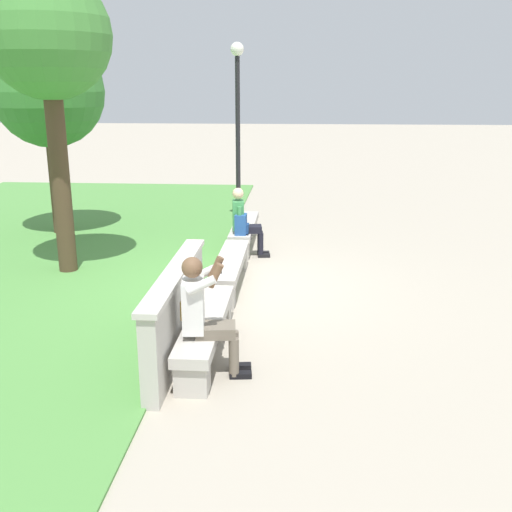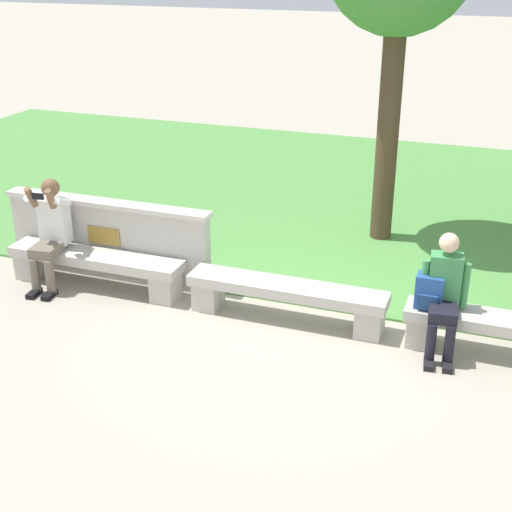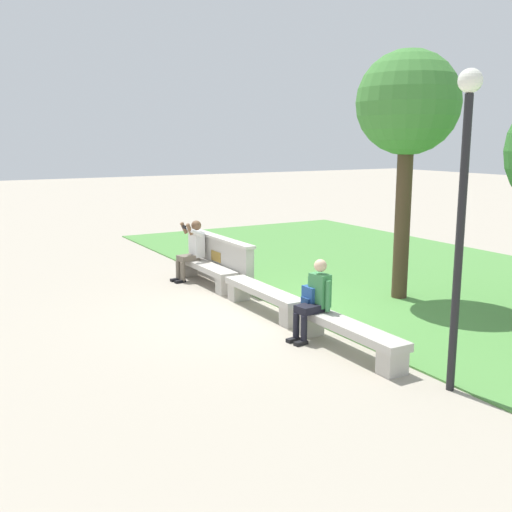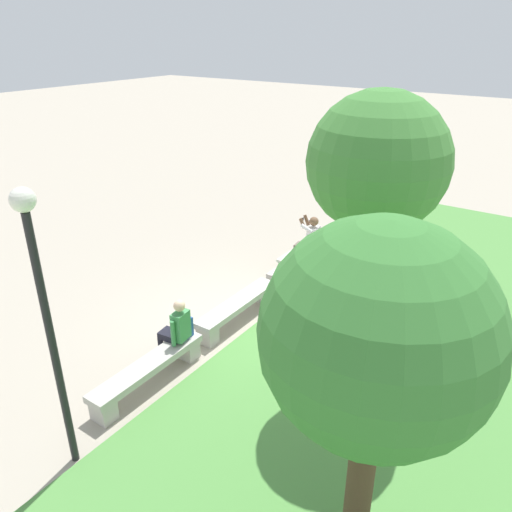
{
  "view_description": "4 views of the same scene",
  "coord_description": "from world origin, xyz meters",
  "px_view_note": "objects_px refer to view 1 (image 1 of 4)",
  "views": [
    {
      "loc": [
        -8.8,
        -1.05,
        3.02
      ],
      "look_at": [
        -1.04,
        -0.48,
        0.79
      ],
      "focal_mm": 42.0,
      "sensor_mm": 36.0,
      "label": 1
    },
    {
      "loc": [
        2.1,
        -6.73,
        3.85
      ],
      "look_at": [
        -0.33,
        -0.07,
        0.76
      ],
      "focal_mm": 50.0,
      "sensor_mm": 36.0,
      "label": 2
    },
    {
      "loc": [
        8.99,
        -5.31,
        3.07
      ],
      "look_at": [
        -0.14,
        -0.07,
        1.02
      ],
      "focal_mm": 42.0,
      "sensor_mm": 36.0,
      "label": 3
    },
    {
      "loc": [
        6.85,
        5.19,
        5.4
      ],
      "look_at": [
        -0.96,
        -0.22,
        1.01
      ],
      "focal_mm": 35.0,
      "sensor_mm": 36.0,
      "label": 4
    }
  ],
  "objects_px": {
    "person_distant": "(244,220)",
    "bench_mid": "(244,230)",
    "bench_main": "(206,328)",
    "tree_behind_wall": "(48,93)",
    "person_photographer": "(205,310)",
    "bench_near": "(230,267)",
    "tree_left_background": "(48,41)",
    "backpack": "(241,225)",
    "lamp_post": "(238,109)"
  },
  "relations": [
    {
      "from": "tree_behind_wall",
      "to": "lamp_post",
      "type": "bearing_deg",
      "value": -75.1
    },
    {
      "from": "backpack",
      "to": "tree_behind_wall",
      "type": "distance_m",
      "value": 4.84
    },
    {
      "from": "person_distant",
      "to": "bench_main",
      "type": "bearing_deg",
      "value": 179.08
    },
    {
      "from": "bench_near",
      "to": "person_distant",
      "type": "bearing_deg",
      "value": -2.24
    },
    {
      "from": "bench_main",
      "to": "bench_near",
      "type": "height_order",
      "value": "same"
    },
    {
      "from": "lamp_post",
      "to": "person_distant",
      "type": "bearing_deg",
      "value": -171.79
    },
    {
      "from": "person_distant",
      "to": "tree_behind_wall",
      "type": "relative_size",
      "value": 0.32
    },
    {
      "from": "bench_main",
      "to": "backpack",
      "type": "bearing_deg",
      "value": -0.44
    },
    {
      "from": "bench_main",
      "to": "backpack",
      "type": "height_order",
      "value": "backpack"
    },
    {
      "from": "bench_near",
      "to": "person_distant",
      "type": "distance_m",
      "value": 1.72
    },
    {
      "from": "person_distant",
      "to": "tree_left_background",
      "type": "distance_m",
      "value": 4.29
    },
    {
      "from": "bench_mid",
      "to": "backpack",
      "type": "distance_m",
      "value": 0.95
    },
    {
      "from": "backpack",
      "to": "person_photographer",
      "type": "bearing_deg",
      "value": -179.41
    },
    {
      "from": "bench_mid",
      "to": "bench_near",
      "type": "bearing_deg",
      "value": 180.0
    },
    {
      "from": "backpack",
      "to": "tree_behind_wall",
      "type": "bearing_deg",
      "value": 68.04
    },
    {
      "from": "bench_mid",
      "to": "bench_main",
      "type": "bearing_deg",
      "value": 180.0
    },
    {
      "from": "bench_main",
      "to": "bench_mid",
      "type": "height_order",
      "value": "same"
    },
    {
      "from": "bench_main",
      "to": "person_photographer",
      "type": "bearing_deg",
      "value": -171.79
    },
    {
      "from": "lamp_post",
      "to": "person_photographer",
      "type": "bearing_deg",
      "value": -177.07
    },
    {
      "from": "bench_mid",
      "to": "backpack",
      "type": "relative_size",
      "value": 5.24
    },
    {
      "from": "person_distant",
      "to": "tree_behind_wall",
      "type": "distance_m",
      "value": 4.8
    },
    {
      "from": "tree_behind_wall",
      "to": "tree_left_background",
      "type": "distance_m",
      "value": 2.97
    },
    {
      "from": "bench_main",
      "to": "tree_behind_wall",
      "type": "xyz_separation_m",
      "value": [
        5.57,
        3.95,
        2.55
      ]
    },
    {
      "from": "bench_main",
      "to": "bench_near",
      "type": "xyz_separation_m",
      "value": [
        2.43,
        0.0,
        0.0
      ]
    },
    {
      "from": "bench_near",
      "to": "bench_mid",
      "type": "relative_size",
      "value": 1.0
    },
    {
      "from": "bench_main",
      "to": "bench_near",
      "type": "relative_size",
      "value": 1.0
    },
    {
      "from": "backpack",
      "to": "tree_left_background",
      "type": "height_order",
      "value": "tree_left_background"
    },
    {
      "from": "bench_main",
      "to": "person_photographer",
      "type": "distance_m",
      "value": 0.69
    },
    {
      "from": "person_distant",
      "to": "bench_mid",
      "type": "bearing_deg",
      "value": 4.99
    },
    {
      "from": "backpack",
      "to": "tree_left_background",
      "type": "xyz_separation_m",
      "value": [
        -1.01,
        2.82,
        3.03
      ]
    },
    {
      "from": "bench_near",
      "to": "lamp_post",
      "type": "distance_m",
      "value": 4.68
    },
    {
      "from": "bench_main",
      "to": "bench_mid",
      "type": "relative_size",
      "value": 1.0
    },
    {
      "from": "bench_near",
      "to": "backpack",
      "type": "distance_m",
      "value": 1.57
    },
    {
      "from": "bench_main",
      "to": "person_photographer",
      "type": "height_order",
      "value": "person_photographer"
    },
    {
      "from": "bench_main",
      "to": "backpack",
      "type": "distance_m",
      "value": 3.98
    },
    {
      "from": "person_photographer",
      "to": "person_distant",
      "type": "relative_size",
      "value": 1.05
    },
    {
      "from": "tree_behind_wall",
      "to": "tree_left_background",
      "type": "bearing_deg",
      "value": -156.03
    },
    {
      "from": "bench_mid",
      "to": "person_photographer",
      "type": "height_order",
      "value": "person_photographer"
    },
    {
      "from": "person_photographer",
      "to": "bench_main",
      "type": "bearing_deg",
      "value": 8.21
    },
    {
      "from": "bench_main",
      "to": "backpack",
      "type": "xyz_separation_m",
      "value": [
        3.96,
        -0.03,
        0.32
      ]
    },
    {
      "from": "bench_near",
      "to": "person_distant",
      "type": "height_order",
      "value": "person_distant"
    },
    {
      "from": "backpack",
      "to": "lamp_post",
      "type": "distance_m",
      "value": 3.22
    },
    {
      "from": "lamp_post",
      "to": "tree_behind_wall",
      "type": "bearing_deg",
      "value": 104.9
    },
    {
      "from": "bench_mid",
      "to": "tree_behind_wall",
      "type": "distance_m",
      "value": 4.75
    },
    {
      "from": "bench_main",
      "to": "tree_left_background",
      "type": "distance_m",
      "value": 5.27
    },
    {
      "from": "person_distant",
      "to": "backpack",
      "type": "distance_m",
      "value": 0.16
    },
    {
      "from": "person_photographer",
      "to": "person_distant",
      "type": "height_order",
      "value": "person_photographer"
    },
    {
      "from": "bench_near",
      "to": "lamp_post",
      "type": "relative_size",
      "value": 0.58
    },
    {
      "from": "bench_main",
      "to": "bench_mid",
      "type": "distance_m",
      "value": 4.86
    },
    {
      "from": "bench_near",
      "to": "tree_behind_wall",
      "type": "xyz_separation_m",
      "value": [
        3.14,
        3.95,
        2.55
      ]
    }
  ]
}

